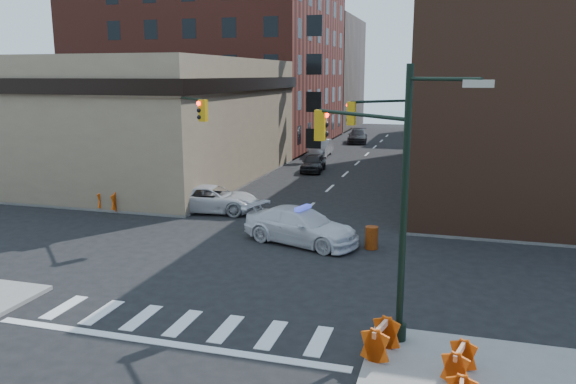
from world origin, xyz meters
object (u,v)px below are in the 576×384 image
Objects in this scene: pedestrian_a at (159,183)px; pedestrian_b at (126,187)px; pickup at (212,199)px; barricade_nw_a at (161,200)px; parked_car_wfar at (321,148)px; parked_car_wnear at (313,163)px; parked_car_enear at (417,165)px; barrel_road at (371,238)px; barricade_se_a at (459,362)px; barrel_bank at (208,203)px; police_car at (301,226)px.

pedestrian_a is 2.02m from pedestrian_b.
pickup reaches higher than barricade_nw_a.
parked_car_wfar is at bearing -9.59° from pickup.
parked_car_wnear is (2.38, 15.16, -0.05)m from pickup.
parked_car_enear is 21.67m from barrel_road.
barrel_road is at bearing 33.78° from barricade_se_a.
pickup is 6.10× the size of barrel_bank.
barrel_road is (8.94, -28.68, -0.29)m from parked_car_wfar.
pedestrian_b reaches higher than barrel_bank.
parked_car_wnear is at bearing 29.31° from police_car.
pedestrian_a is 2.21× the size of barrel_bank.
police_car is 12.92m from barricade_se_a.
pickup reaches higher than barricade_se_a.
barrel_road is at bearing 90.88° from parked_car_enear.
barrel_bank is 2.77m from barricade_nw_a.
parked_car_wfar reaches higher than pickup.
pickup is 4.72m from pedestrian_a.
barricade_se_a is at bearing -74.48° from parked_car_wfar.
police_car is at bearing 47.91° from barricade_se_a.
pickup is 1.11× the size of parked_car_wfar.
parked_car_enear is at bearing 87.98° from barrel_road.
parked_car_wnear is 32.54m from barricade_se_a.
barricade_se_a is (13.66, -15.35, -0.20)m from pickup.
pedestrian_a is at bearing 117.74° from barricade_nw_a.
barricade_se_a is (12.71, -39.50, -0.26)m from parked_car_wfar.
pickup is 6.04m from pedestrian_b.
barrel_road is (9.90, -4.54, -0.24)m from pickup.
barrel_road reaches higher than barrel_bank.
barrel_road is at bearing -73.08° from parked_car_wnear.
pedestrian_b reaches higher than police_car.
pickup is 1.40× the size of parked_car_enear.
barricade_se_a is 22.36m from barricade_nw_a.
barrel_bank is at bearing 56.75° from barricade_se_a.
pedestrian_b is at bearing 47.80° from parked_car_enear.
barricade_nw_a is (-13.70, -17.60, -0.02)m from parked_car_enear.
pedestrian_a is (-15.05, -15.42, 0.50)m from parked_car_enear.
parked_car_wnear is 3.32× the size of barricade_nw_a.
pedestrian_a is at bearing 61.21° from barricade_se_a.
parked_car_wfar is at bearing 85.88° from pedestrian_b.
pedestrian_b is at bearing -129.41° from pedestrian_a.
barrel_road reaches higher than barricade_se_a.
pedestrian_b is at bearing 85.40° from police_car.
parked_car_wfar is 24.65m from pedestrian_b.
police_car is 20.16m from parked_car_wnear.
parked_car_wnear is 2.10× the size of pedestrian_a.
police_car is at bearing -132.09° from pickup.
pickup is (-6.57, 4.56, -0.06)m from police_car.
barricade_nw_a reaches higher than barrel_bank.
barrel_bank is (-1.29, -24.04, -0.37)m from parked_car_wfar.
police_car reaches higher than pickup.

